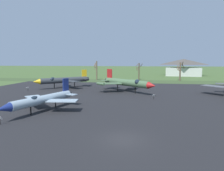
# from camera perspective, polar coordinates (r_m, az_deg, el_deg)

# --- Properties ---
(ground_plane) EXTENTS (600.00, 600.00, 0.00)m
(ground_plane) POSITION_cam_1_polar(r_m,az_deg,el_deg) (19.61, 3.19, -15.42)
(ground_plane) COLOR #425B2D
(asphalt_apron) EXTENTS (82.37, 62.26, 0.05)m
(asphalt_apron) POSITION_cam_1_polar(r_m,az_deg,el_deg) (37.50, 6.22, -4.51)
(asphalt_apron) COLOR black
(asphalt_apron) RESTS_ON ground
(grass_verge_strip) EXTENTS (142.37, 12.00, 0.06)m
(grass_verge_strip) POSITION_cam_1_polar(r_m,az_deg,el_deg) (74.24, 7.75, 1.16)
(grass_verge_strip) COLOR #394D29
(grass_verge_strip) RESTS_ON ground
(jet_fighter_front_right) EXTENTS (9.95, 13.25, 4.61)m
(jet_fighter_front_right) POSITION_cam_1_polar(r_m,az_deg,el_deg) (30.90, -19.65, -3.86)
(jet_fighter_front_right) COLOR #8EA3B2
(jet_fighter_front_right) RESTS_ON ground
(info_placard_front_right) EXTENTS (0.59, 0.32, 1.05)m
(info_placard_front_right) POSITION_cam_1_polar(r_m,az_deg,el_deg) (26.96, -29.75, -8.57)
(info_placard_front_right) COLOR black
(info_placard_front_right) RESTS_ON ground
(jet_fighter_rear_center) EXTENTS (14.43, 13.59, 5.47)m
(jet_fighter_rear_center) POSITION_cam_1_polar(r_m,az_deg,el_deg) (48.05, 4.30, 0.88)
(jet_fighter_rear_center) COLOR #4C6B47
(jet_fighter_rear_center) RESTS_ON ground
(info_placard_rear_center) EXTENTS (0.49, 0.27, 1.01)m
(info_placard_rear_center) POSITION_cam_1_polar(r_m,az_deg,el_deg) (39.55, 11.97, -3.14)
(info_placard_rear_center) COLOR black
(info_placard_rear_center) RESTS_ON ground
(jet_fighter_rear_left) EXTENTS (12.97, 12.77, 5.05)m
(jet_fighter_rear_left) POSITION_cam_1_polar(r_m,az_deg,el_deg) (56.87, -13.98, 1.54)
(jet_fighter_rear_left) COLOR #33383D
(jet_fighter_rear_left) RESTS_ON ground
(info_placard_rear_left) EXTENTS (0.68, 0.40, 1.11)m
(info_placard_rear_left) POSITION_cam_1_polar(r_m,az_deg,el_deg) (52.94, -23.23, -0.91)
(info_placard_rear_left) COLOR black
(info_placard_rear_left) RESTS_ON ground
(bare_tree_far_left) EXTENTS (1.32, 1.94, 7.60)m
(bare_tree_far_left) POSITION_cam_1_polar(r_m,az_deg,el_deg) (80.27, -4.54, 4.56)
(bare_tree_far_left) COLOR brown
(bare_tree_far_left) RESTS_ON ground
(bare_tree_left_of_center) EXTENTS (2.75, 2.55, 6.83)m
(bare_tree_left_of_center) POSITION_cam_1_polar(r_m,az_deg,el_deg) (80.15, 7.78, 4.28)
(bare_tree_left_of_center) COLOR brown
(bare_tree_left_of_center) RESTS_ON ground
(bare_tree_center) EXTENTS (3.20, 3.17, 7.57)m
(bare_tree_center) POSITION_cam_1_polar(r_m,az_deg,el_deg) (80.80, 19.14, 4.14)
(bare_tree_center) COLOR brown
(bare_tree_center) RESTS_ON ground
(visitor_building) EXTENTS (19.61, 15.46, 8.82)m
(visitor_building) POSITION_cam_1_polar(r_m,az_deg,el_deg) (110.03, 19.93, 4.96)
(visitor_building) COLOR beige
(visitor_building) RESTS_ON ground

